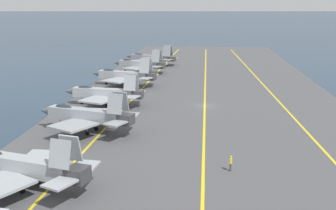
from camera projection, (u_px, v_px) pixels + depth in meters
name	position (u px, v px, depth m)	size (l,w,h in m)	color
ground_plane	(205.00, 108.00, 78.35)	(2000.00, 2000.00, 0.00)	#23384C
carrier_deck	(205.00, 107.00, 78.30)	(218.82, 52.87, 0.40)	#4C4C4F
deck_stripe_foul_line	(284.00, 108.00, 76.99)	(196.94, 0.36, 0.01)	yellow
deck_stripe_centerline	(205.00, 106.00, 78.26)	(196.94, 0.36, 0.01)	yellow
deck_stripe_edge_line	(128.00, 104.00, 79.52)	(196.94, 0.36, 0.01)	yellow
parked_jet_second	(22.00, 166.00, 43.13)	(13.24, 15.95, 6.04)	#9EA3A8
parked_jet_third	(86.00, 115.00, 61.60)	(13.11, 15.72, 6.43)	#93999E
parked_jet_fourth	(105.00, 93.00, 77.97)	(13.10, 15.56, 6.07)	#9EA3A8
parked_jet_fifth	(124.00, 75.00, 96.73)	(13.52, 15.97, 6.67)	#9EA3A8
parked_jet_sixth	(140.00, 64.00, 114.25)	(12.39, 15.35, 6.59)	#93999E
parked_jet_seventh	(151.00, 58.00, 129.92)	(14.16, 17.27, 6.19)	gray
crew_yellow_vest	(231.00, 163.00, 47.63)	(0.39, 0.27, 1.85)	#4C473D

